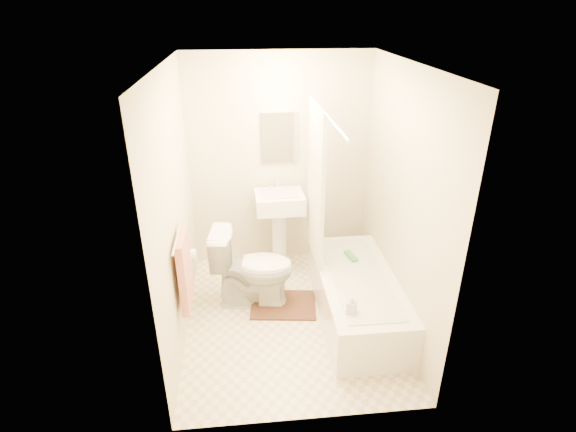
{
  "coord_description": "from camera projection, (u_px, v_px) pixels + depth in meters",
  "views": [
    {
      "loc": [
        -0.39,
        -3.55,
        2.83
      ],
      "look_at": [
        0.0,
        0.25,
        1.0
      ],
      "focal_mm": 28.0,
      "sensor_mm": 36.0,
      "label": 1
    }
  ],
  "objects": [
    {
      "name": "floor",
      "position": [
        291.0,
        318.0,
        4.45
      ],
      "size": [
        2.4,
        2.4,
        0.0
      ],
      "primitive_type": "plane",
      "color": "beige",
      "rests_on": "ground"
    },
    {
      "name": "toilet",
      "position": [
        253.0,
        268.0,
        4.53
      ],
      "size": [
        0.87,
        0.55,
        0.81
      ],
      "primitive_type": "imported",
      "rotation": [
        0.0,
        0.0,
        1.46
      ],
      "color": "white",
      "rests_on": "floor"
    },
    {
      "name": "curtain_rod",
      "position": [
        326.0,
        113.0,
        3.7
      ],
      "size": [
        0.03,
        1.7,
        0.03
      ],
      "primitive_type": "cylinder",
      "rotation": [
        1.57,
        0.0,
        0.0
      ],
      "color": "silver",
      "rests_on": "wall_back"
    },
    {
      "name": "shower_curtain",
      "position": [
        316.0,
        183.0,
        4.4
      ],
      "size": [
        0.04,
        0.8,
        1.55
      ],
      "primitive_type": "cube",
      "color": "silver",
      "rests_on": "curtain_rod"
    },
    {
      "name": "sink",
      "position": [
        280.0,
        228.0,
        5.08
      ],
      "size": [
        0.53,
        0.43,
        1.03
      ],
      "primitive_type": null,
      "rotation": [
        0.0,
        0.0,
        0.02
      ],
      "color": "white",
      "rests_on": "floor"
    },
    {
      "name": "scrub_brush",
      "position": [
        351.0,
        256.0,
        4.59
      ],
      "size": [
        0.11,
        0.21,
        0.04
      ],
      "primitive_type": "cube",
      "rotation": [
        0.0,
        0.0,
        0.24
      ],
      "color": "#3D9D51",
      "rests_on": "bathtub"
    },
    {
      "name": "towel",
      "position": [
        185.0,
        270.0,
        3.8
      ],
      "size": [
        0.06,
        0.45,
        0.66
      ],
      "primitive_type": "cube",
      "color": "#CC7266",
      "rests_on": "towel_bar"
    },
    {
      "name": "bathtub",
      "position": [
        356.0,
        296.0,
        4.39
      ],
      "size": [
        0.71,
        1.62,
        0.46
      ],
      "primitive_type": null,
      "color": "white",
      "rests_on": "floor"
    },
    {
      "name": "wall_right",
      "position": [
        402.0,
        203.0,
        4.02
      ],
      "size": [
        0.02,
        2.4,
        2.4
      ],
      "primitive_type": "cube",
      "color": "beige",
      "rests_on": "ground"
    },
    {
      "name": "soap_bottle",
      "position": [
        352.0,
        305.0,
        3.75
      ],
      "size": [
        0.1,
        0.1,
        0.17
      ],
      "primitive_type": "imported",
      "rotation": [
        0.0,
        0.0,
        -0.43
      ],
      "color": "silver",
      "rests_on": "bathtub"
    },
    {
      "name": "wall_back",
      "position": [
        279.0,
        163.0,
        5.01
      ],
      "size": [
        2.0,
        0.02,
        2.4
      ],
      "primitive_type": "cube",
      "color": "beige",
      "rests_on": "ground"
    },
    {
      "name": "towel_bar",
      "position": [
        177.0,
        236.0,
        3.66
      ],
      "size": [
        0.02,
        0.6,
        0.02
      ],
      "primitive_type": "cylinder",
      "rotation": [
        1.57,
        0.0,
        0.0
      ],
      "color": "silver",
      "rests_on": "wall_left"
    },
    {
      "name": "bath_mat",
      "position": [
        283.0,
        305.0,
        4.62
      ],
      "size": [
        0.71,
        0.57,
        0.02
      ],
      "primitive_type": "cube",
      "rotation": [
        0.0,
        0.0,
        -0.12
      ],
      "color": "#542A21",
      "rests_on": "floor"
    },
    {
      "name": "ceiling",
      "position": [
        291.0,
        64.0,
        3.41
      ],
      "size": [
        2.4,
        2.4,
        0.0
      ],
      "primitive_type": "plane",
      "color": "white",
      "rests_on": "ground"
    },
    {
      "name": "wall_left",
      "position": [
        175.0,
        213.0,
        3.84
      ],
      "size": [
        0.02,
        2.4,
        2.4
      ],
      "primitive_type": "cube",
      "color": "beige",
      "rests_on": "ground"
    },
    {
      "name": "mirror",
      "position": [
        279.0,
        138.0,
        4.86
      ],
      "size": [
        0.4,
        0.03,
        0.55
      ],
      "primitive_type": "cube",
      "color": "white",
      "rests_on": "wall_back"
    },
    {
      "name": "toilet_paper",
      "position": [
        190.0,
        255.0,
        4.17
      ],
      "size": [
        0.11,
        0.12,
        0.12
      ],
      "primitive_type": "cylinder",
      "rotation": [
        0.0,
        1.57,
        0.0
      ],
      "color": "white",
      "rests_on": "wall_left"
    }
  ]
}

